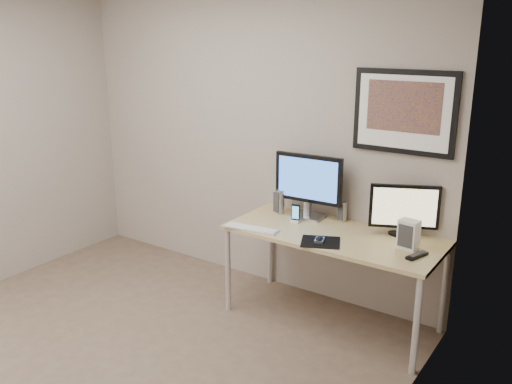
% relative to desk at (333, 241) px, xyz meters
% --- Properties ---
extents(floor, '(3.60, 3.60, 0.00)m').
position_rel_desk_xyz_m(floor, '(-1.00, -1.35, -0.66)').
color(floor, brown).
rests_on(floor, ground).
extents(room, '(3.60, 3.60, 3.60)m').
position_rel_desk_xyz_m(room, '(-1.00, -0.90, 0.98)').
color(room, white).
rests_on(room, ground).
extents(desk, '(1.60, 0.70, 0.73)m').
position_rel_desk_xyz_m(desk, '(0.00, 0.00, 0.00)').
color(desk, tan).
rests_on(desk, floor).
extents(framed_art, '(0.75, 0.04, 0.60)m').
position_rel_desk_xyz_m(framed_art, '(0.35, 0.33, 0.96)').
color(framed_art, black).
rests_on(framed_art, room).
extents(monitor_large, '(0.57, 0.20, 0.52)m').
position_rel_desk_xyz_m(monitor_large, '(-0.34, 0.20, 0.35)').
color(monitor_large, '#A7A7AC').
rests_on(monitor_large, desk).
extents(monitor_tv, '(0.46, 0.24, 0.39)m').
position_rel_desk_xyz_m(monitor_tv, '(0.44, 0.23, 0.27)').
color(monitor_tv, black).
rests_on(monitor_tv, desk).
extents(speaker_left, '(0.10, 0.10, 0.20)m').
position_rel_desk_xyz_m(speaker_left, '(-0.58, 0.17, 0.17)').
color(speaker_left, '#A7A7AC').
rests_on(speaker_left, desk).
extents(speaker_right, '(0.07, 0.07, 0.16)m').
position_rel_desk_xyz_m(speaker_right, '(-0.07, 0.29, 0.15)').
color(speaker_right, '#A7A7AC').
rests_on(speaker_right, desk).
extents(phone_dock, '(0.08, 0.08, 0.15)m').
position_rel_desk_xyz_m(phone_dock, '(-0.36, 0.05, 0.14)').
color(phone_dock, black).
rests_on(phone_dock, desk).
extents(keyboard, '(0.44, 0.18, 0.02)m').
position_rel_desk_xyz_m(keyboard, '(-0.55, -0.28, 0.07)').
color(keyboard, silver).
rests_on(keyboard, desk).
extents(mousepad, '(0.35, 0.34, 0.00)m').
position_rel_desk_xyz_m(mousepad, '(0.00, -0.22, 0.07)').
color(mousepad, black).
rests_on(mousepad, desk).
extents(mouse, '(0.08, 0.11, 0.03)m').
position_rel_desk_xyz_m(mouse, '(-0.01, -0.21, 0.09)').
color(mouse, black).
rests_on(mouse, mousepad).
extents(remote, '(0.10, 0.20, 0.02)m').
position_rel_desk_xyz_m(remote, '(0.66, -0.09, 0.08)').
color(remote, black).
rests_on(remote, desk).
extents(fan_unit, '(0.14, 0.11, 0.20)m').
position_rel_desk_xyz_m(fan_unit, '(0.55, 0.03, 0.17)').
color(fan_unit, silver).
rests_on(fan_unit, desk).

